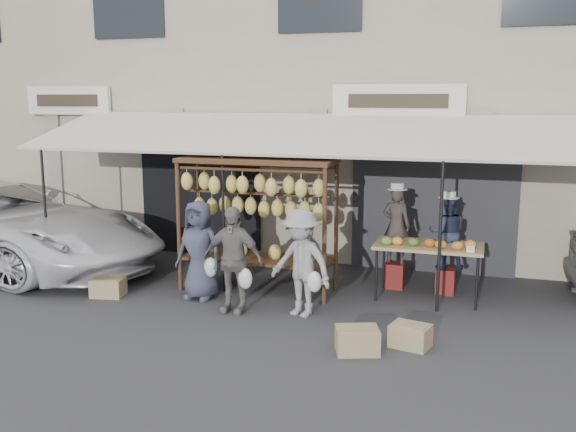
# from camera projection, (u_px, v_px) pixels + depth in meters

# --- Properties ---
(ground_plane) EXTENTS (90.00, 90.00, 0.00)m
(ground_plane) POSITION_uv_depth(u_px,v_px,m) (257.00, 319.00, 9.43)
(ground_plane) COLOR #2D2D30
(shophouse) EXTENTS (24.00, 6.15, 7.30)m
(shophouse) POSITION_uv_depth(u_px,v_px,m) (352.00, 78.00, 14.86)
(shophouse) COLOR gray
(shophouse) RESTS_ON ground_plane
(awning) EXTENTS (10.00, 2.35, 2.92)m
(awning) POSITION_uv_depth(u_px,v_px,m) (301.00, 135.00, 11.10)
(awning) COLOR silver
(awning) RESTS_ON ground_plane
(banana_rack) EXTENTS (2.60, 0.90, 2.24)m
(banana_rack) POSITION_uv_depth(u_px,v_px,m) (256.00, 199.00, 10.53)
(banana_rack) COLOR #392313
(banana_rack) RESTS_ON ground_plane
(produce_table) EXTENTS (1.70, 0.90, 1.04)m
(produce_table) POSITION_uv_depth(u_px,v_px,m) (428.00, 247.00, 10.20)
(produce_table) COLOR tan
(produce_table) RESTS_ON ground_plane
(vendor_left) EXTENTS (0.52, 0.38, 1.30)m
(vendor_left) POSITION_uv_depth(u_px,v_px,m) (396.00, 226.00, 10.80)
(vendor_left) COLOR #3F3632
(vendor_left) RESTS_ON stool_left
(vendor_right) EXTENTS (0.67, 0.57, 1.22)m
(vendor_right) POSITION_uv_depth(u_px,v_px,m) (447.00, 232.00, 10.50)
(vendor_right) COLOR #293149
(vendor_right) RESTS_ON stool_right
(customer_left) EXTENTS (0.84, 0.60, 1.61)m
(customer_left) POSITION_uv_depth(u_px,v_px,m) (199.00, 250.00, 10.27)
(customer_left) COLOR #3B3D50
(customer_left) RESTS_ON ground_plane
(customer_mid) EXTENTS (0.97, 0.44, 1.63)m
(customer_mid) POSITION_uv_depth(u_px,v_px,m) (233.00, 260.00, 9.63)
(customer_mid) COLOR slate
(customer_mid) RESTS_ON ground_plane
(customer_right) EXTENTS (1.18, 0.91, 1.61)m
(customer_right) POSITION_uv_depth(u_px,v_px,m) (301.00, 263.00, 9.47)
(customer_right) COLOR gray
(customer_right) RESTS_ON ground_plane
(stool_left) EXTENTS (0.36, 0.36, 0.44)m
(stool_left) POSITION_uv_depth(u_px,v_px,m) (395.00, 275.00, 10.96)
(stool_left) COLOR maroon
(stool_left) RESTS_ON ground_plane
(stool_right) EXTENTS (0.32, 0.32, 0.43)m
(stool_right) POSITION_uv_depth(u_px,v_px,m) (445.00, 281.00, 10.65)
(stool_right) COLOR maroon
(stool_right) RESTS_ON ground_plane
(crate_near_a) EXTENTS (0.64, 0.56, 0.32)m
(crate_near_a) POSITION_uv_depth(u_px,v_px,m) (357.00, 340.00, 8.18)
(crate_near_a) COLOR tan
(crate_near_a) RESTS_ON ground_plane
(crate_near_b) EXTENTS (0.57, 0.48, 0.30)m
(crate_near_b) POSITION_uv_depth(u_px,v_px,m) (410.00, 336.00, 8.37)
(crate_near_b) COLOR tan
(crate_near_b) RESTS_ON ground_plane
(crate_far) EXTENTS (0.57, 0.48, 0.31)m
(crate_far) POSITION_uv_depth(u_px,v_px,m) (108.00, 287.00, 10.51)
(crate_far) COLOR tan
(crate_far) RESTS_ON ground_plane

